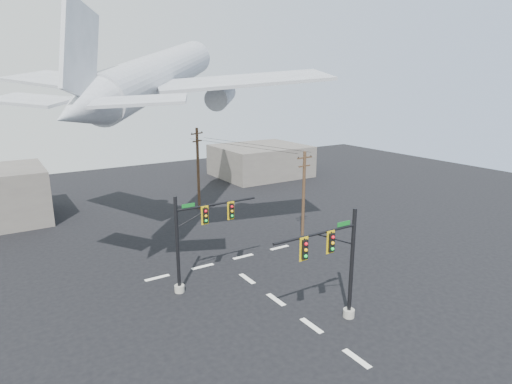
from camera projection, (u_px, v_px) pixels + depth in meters
ground at (312, 326)px, 27.47m from camera, size 120.00×120.00×0.00m
lane_markings at (266, 292)px, 31.83m from camera, size 14.00×21.20×0.01m
signal_mast_near at (337, 266)px, 26.79m from camera, size 6.56×0.83×7.55m
signal_mast_far at (196, 239)px, 31.61m from camera, size 6.94×0.81×7.38m
utility_pole_a at (304, 195)px, 40.91m from camera, size 1.79×0.30×8.91m
utility_pole_b at (198, 167)px, 51.38m from camera, size 1.88×0.97×9.96m
power_lines at (245, 145)px, 45.19m from camera, size 5.60×15.44×0.03m
airliner at (159, 75)px, 37.37m from camera, size 26.07×27.53×8.76m
building_right at (261, 161)px, 70.96m from camera, size 14.00×12.00×5.00m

